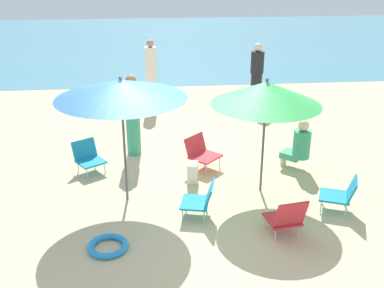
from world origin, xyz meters
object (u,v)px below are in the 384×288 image
Objects in this scene: beach_chair_a at (201,152)px; person_a at (151,74)px; beach_chair_c at (341,193)px; beach_chair_d at (201,199)px; umbrella_green at (266,93)px; person_d at (133,116)px; beach_chair_e at (88,156)px; person_b at (257,75)px; beach_chair_b at (286,217)px; swim_ring at (108,246)px; beach_bag at (193,172)px; person_c at (299,145)px; umbrella_blue at (121,89)px.

beach_chair_a is 4.00m from person_a.
person_a reaches higher than beach_chair_c.
beach_chair_a is at bearing -83.50° from beach_chair_d.
umbrella_green reaches higher than person_d.
beach_chair_e is (-2.99, 1.07, -1.42)m from umbrella_green.
person_b is (0.97, 4.71, -0.90)m from umbrella_green.
beach_chair_b is at bearing -21.46° from person_b.
person_b is 1.01× the size of person_d.
umbrella_green is 1.20× the size of person_b.
person_d is 2.90× the size of swim_ring.
beach_chair_c is 0.41× the size of person_b.
beach_bag is (-2.20, 1.22, -0.13)m from beach_chair_c.
beach_chair_b is 2.35m from person_c.
beach_chair_d is at bearing 50.45° from beach_chair_b.
person_d reaches higher than beach_chair_e.
person_c is 2.74× the size of beach_bag.
beach_chair_a is (1.34, 1.08, -1.54)m from umbrella_blue.
person_c is at bearing 52.12° from beach_chair_e.
beach_bag is at bearing 158.81° from umbrella_green.
person_d reaches higher than beach_chair_b.
beach_chair_d is at bearing 28.08° from swim_ring.
beach_bag is (1.35, 1.90, 0.13)m from swim_ring.
umbrella_green is at bearing 30.70° from swim_ring.
person_a reaches higher than beach_bag.
beach_chair_a is at bearing 161.72° from person_a.
beach_chair_a is at bearing 54.31° from beach_chair_e.
umbrella_green reaches higher than beach_chair_e.
umbrella_green is at bearing -21.19° from beach_bag.
person_a is (-1.75, 4.87, -0.83)m from umbrella_green.
beach_chair_b is 1.15× the size of swim_ring.
swim_ring is at bearing 76.97° from person_c.
person_c is at bearing 37.87° from beach_chair_a.
beach_chair_c reaches higher than beach_chair_e.
person_d reaches higher than person_c.
umbrella_blue reaches higher than beach_chair_e.
beach_chair_d reaches higher than beach_bag.
umbrella_blue reaches higher than person_a.
swim_ring is (-3.44, -6.17, -0.78)m from person_b.
person_a is at bearing -40.69° from beach_chair_c.
person_d is (-0.41, -3.09, -0.07)m from person_a.
beach_chair_c reaches higher than beach_chair_d.
person_c reaches higher than beach_chair_e.
beach_chair_a is 2.67m from beach_chair_c.
beach_chair_c reaches higher than beach_bag.
beach_chair_a is 4.19m from person_b.
umbrella_blue is 3.54m from person_c.
person_d is 1.81m from beach_bag.
person_a is at bearing -13.91° from person_c.
person_d is (-2.19, 3.17, 0.50)m from beach_chair_b.
umbrella_green is at bearing -8.20° from beach_chair_b.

